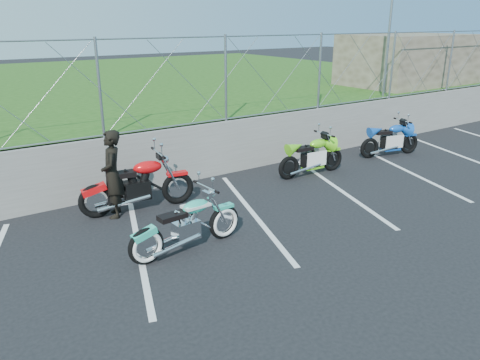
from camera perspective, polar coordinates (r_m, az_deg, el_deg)
ground at (r=8.52m, az=5.51°, el=-6.19°), size 90.00×90.00×0.00m
retaining_wall at (r=11.03m, az=-6.05°, el=3.29°), size 30.00×0.22×1.30m
grass_field at (r=20.23m, az=-19.93°, el=9.42°), size 30.00×20.00×1.30m
stone_building at (r=19.28m, az=19.90°, el=13.67°), size 5.00×3.00×1.80m
chain_link_fence at (r=10.71m, az=-6.36°, el=11.82°), size 28.00×0.03×2.00m
sign_pole at (r=15.66m, az=17.55°, el=15.14°), size 0.08×0.08×3.00m
parking_lines at (r=9.94m, az=7.17°, el=-2.47°), size 18.29×4.31×0.01m
cruiser_turquoise at (r=7.70m, az=-6.33°, el=-5.66°), size 2.09×0.66×1.04m
naked_orange at (r=9.42m, az=-12.15°, el=-0.82°), size 2.30×0.78×1.15m
sportbike_green at (r=11.52m, az=8.82°, el=2.71°), size 1.93×0.69×1.00m
sportbike_blue at (r=13.69m, az=17.91°, el=4.57°), size 1.88×0.69×0.99m
person_standing at (r=9.15m, az=-15.29°, el=0.68°), size 0.60×0.72×1.69m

